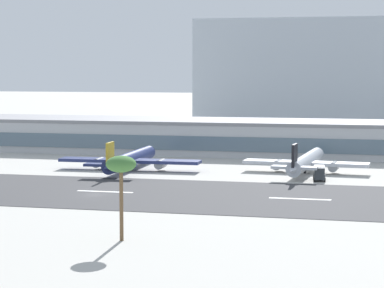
{
  "coord_description": "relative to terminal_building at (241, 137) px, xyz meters",
  "views": [
    {
      "loc": [
        56.25,
        -150.77,
        25.01
      ],
      "look_at": [
        8.11,
        49.37,
        6.02
      ],
      "focal_mm": 75.73,
      "sensor_mm": 36.0,
      "label": 1
    }
  ],
  "objects": [
    {
      "name": "ground_plane",
      "position": [
        -14.38,
        -85.52,
        -5.04
      ],
      "size": [
        1400.0,
        1400.0,
        0.0
      ],
      "primitive_type": "plane",
      "color": "#B2AFA8"
    },
    {
      "name": "runway_strip",
      "position": [
        -14.38,
        -81.01,
        -5.0
      ],
      "size": [
        800.0,
        41.65,
        0.08
      ],
      "primitive_type": "cube",
      "color": "#38383A",
      "rests_on": "ground_plane"
    },
    {
      "name": "runway_centreline_dash_4",
      "position": [
        -13.83,
        -81.01,
        -4.95
      ],
      "size": [
        12.0,
        1.2,
        0.01
      ],
      "primitive_type": "cube",
      "color": "white",
      "rests_on": "runway_strip"
    },
    {
      "name": "runway_centreline_dash_5",
      "position": [
        26.0,
        -81.01,
        -4.95
      ],
      "size": [
        12.0,
        1.2,
        0.01
      ],
      "primitive_type": "cube",
      "color": "white",
      "rests_on": "runway_strip"
    },
    {
      "name": "terminal_building",
      "position": [
        0.0,
        0.0,
        0.0
      ],
      "size": [
        185.43,
        27.63,
        10.06
      ],
      "color": "#B7BABC",
      "rests_on": "ground_plane"
    },
    {
      "name": "distant_hotel_block",
      "position": [
        17.89,
        101.76,
        17.68
      ],
      "size": [
        105.62,
        36.45,
        45.43
      ],
      "primitive_type": "cube",
      "color": "#A8B2BC",
      "rests_on": "ground_plane"
    },
    {
      "name": "airliner_gold_tail_gate_0",
      "position": [
        -19.99,
        -46.35,
        -2.38
      ],
      "size": [
        35.85,
        40.02,
        8.35
      ],
      "rotation": [
        0.0,
        0.0,
        1.59
      ],
      "color": "navy",
      "rests_on": "ground_plane"
    },
    {
      "name": "airliner_black_tail_gate_1",
      "position": [
        23.1,
        -41.13,
        -2.36
      ],
      "size": [
        30.59,
        40.16,
        8.38
      ],
      "rotation": [
        0.0,
        0.0,
        1.5
      ],
      "color": "silver",
      "rests_on": "ground_plane"
    },
    {
      "name": "service_box_truck_0",
      "position": [
        27.48,
        -53.34,
        -3.25
      ],
      "size": [
        3.21,
        6.22,
        3.25
      ],
      "rotation": [
        0.0,
        0.0,
        4.82
      ],
      "color": "#2D3338",
      "rests_on": "ground_plane"
    },
    {
      "name": "palm_tree_1",
      "position": [
        4.53,
        -125.19,
        5.89
      ],
      "size": [
        4.46,
        4.46,
        12.54
      ],
      "color": "brown",
      "rests_on": "ground_plane"
    }
  ]
}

